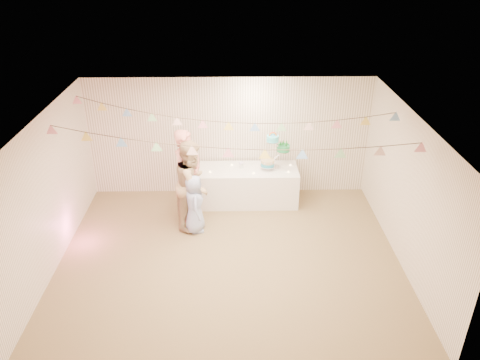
{
  "coord_description": "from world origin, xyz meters",
  "views": [
    {
      "loc": [
        0.07,
        -6.78,
        5.09
      ],
      "look_at": [
        0.2,
        0.8,
        1.15
      ],
      "focal_mm": 35.0,
      "sensor_mm": 36.0,
      "label": 1
    }
  ],
  "objects_px": {
    "table": "(248,185)",
    "person_adult_b": "(193,184)",
    "person_child": "(194,204)",
    "cake_stand": "(275,152)",
    "person_adult_a": "(187,175)"
  },
  "relations": [
    {
      "from": "person_adult_b",
      "to": "cake_stand",
      "type": "bearing_deg",
      "value": -45.98
    },
    {
      "from": "table",
      "to": "person_adult_b",
      "type": "xyz_separation_m",
      "value": [
        -1.1,
        -0.88,
        0.5
      ]
    },
    {
      "from": "table",
      "to": "person_adult_b",
      "type": "relative_size",
      "value": 1.16
    },
    {
      "from": "cake_stand",
      "to": "person_adult_a",
      "type": "relative_size",
      "value": 0.4
    },
    {
      "from": "table",
      "to": "person_adult_a",
      "type": "bearing_deg",
      "value": -153.17
    },
    {
      "from": "person_adult_b",
      "to": "person_child",
      "type": "relative_size",
      "value": 1.51
    },
    {
      "from": "table",
      "to": "person_adult_b",
      "type": "bearing_deg",
      "value": -141.38
    },
    {
      "from": "table",
      "to": "person_adult_a",
      "type": "distance_m",
      "value": 1.48
    },
    {
      "from": "person_adult_a",
      "to": "person_child",
      "type": "height_order",
      "value": "person_adult_a"
    },
    {
      "from": "cake_stand",
      "to": "person_child",
      "type": "xyz_separation_m",
      "value": [
        -1.61,
        -1.16,
        -0.54
      ]
    },
    {
      "from": "person_adult_a",
      "to": "person_adult_b",
      "type": "relative_size",
      "value": 1.06
    },
    {
      "from": "table",
      "to": "person_child",
      "type": "relative_size",
      "value": 1.76
    },
    {
      "from": "person_adult_a",
      "to": "person_child",
      "type": "distance_m",
      "value": 0.63
    },
    {
      "from": "table",
      "to": "cake_stand",
      "type": "xyz_separation_m",
      "value": [
        0.55,
        0.05,
        0.74
      ]
    },
    {
      "from": "cake_stand",
      "to": "person_adult_a",
      "type": "xyz_separation_m",
      "value": [
        -1.77,
        -0.67,
        -0.18
      ]
    }
  ]
}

